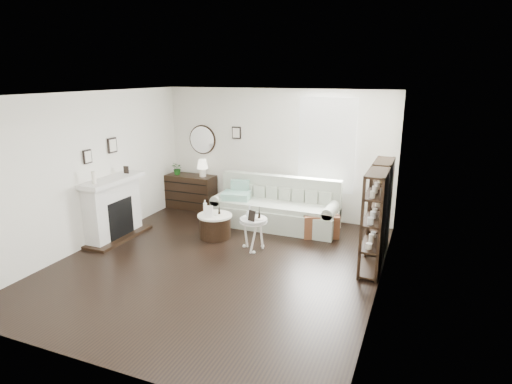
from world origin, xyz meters
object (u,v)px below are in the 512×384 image
at_px(drum_table, 215,226).
at_px(pedestal_table, 253,221).
at_px(dresser, 191,191).
at_px(sofa, 276,210).

relative_size(drum_table, pedestal_table, 1.11).
distance_m(drum_table, pedestal_table, 0.99).
relative_size(dresser, pedestal_table, 1.98).
height_order(dresser, pedestal_table, dresser).
height_order(sofa, dresser, sofa).
bearing_deg(drum_table, sofa, 51.67).
xyz_separation_m(dresser, drum_table, (1.38, -1.45, -0.16)).
bearing_deg(pedestal_table, drum_table, 162.32).
relative_size(sofa, pedestal_table, 4.34).
xyz_separation_m(sofa, pedestal_table, (0.06, -1.35, 0.21)).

